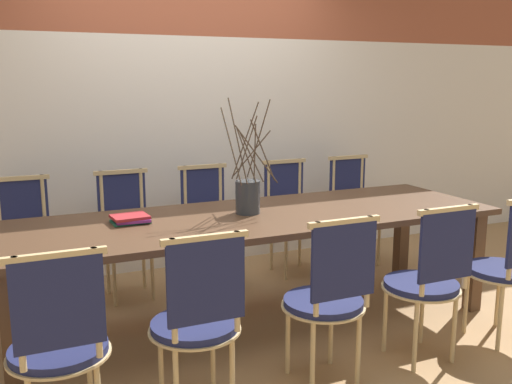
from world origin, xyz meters
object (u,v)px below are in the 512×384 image
(chair_near_center, at_px, (329,295))
(vase_centerpiece, at_px, (248,194))
(dining_table, at_px, (256,226))
(chair_far_center, at_px, (209,222))
(book_stack, at_px, (131,219))

(chair_near_center, xyz_separation_m, vase_centerpiece, (-0.06, 0.93, 0.37))
(chair_near_center, relative_size, vase_centerpiece, 1.26)
(vase_centerpiece, bearing_deg, chair_near_center, -86.34)
(dining_table, bearing_deg, chair_far_center, 91.69)
(dining_table, relative_size, chair_far_center, 3.40)
(dining_table, relative_size, book_stack, 13.74)
(vase_centerpiece, bearing_deg, chair_far_center, 89.67)
(dining_table, xyz_separation_m, chair_far_center, (-0.03, 0.86, -0.16))
(dining_table, relative_size, chair_near_center, 3.40)
(chair_near_center, xyz_separation_m, book_stack, (-0.81, 0.98, 0.26))
(chair_far_center, bearing_deg, dining_table, 91.69)
(chair_far_center, bearing_deg, vase_centerpiece, 89.67)
(dining_table, height_order, vase_centerpiece, vase_centerpiece)
(book_stack, bearing_deg, chair_near_center, -50.61)
(dining_table, bearing_deg, chair_near_center, -88.06)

